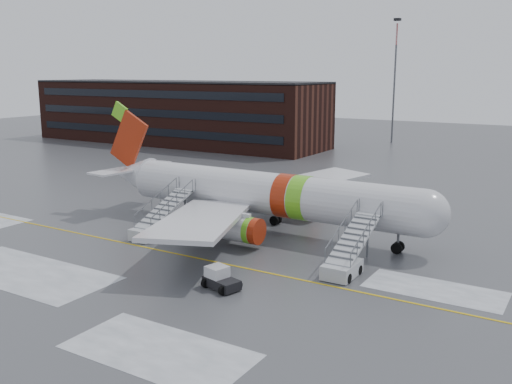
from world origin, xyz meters
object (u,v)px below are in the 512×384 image
Objects in this scene: airstair_fwd at (346,259)px; airstair_aft at (155,225)px; airliner at (259,193)px; pushback_tug at (220,279)px.

airstair_fwd and airstair_aft have the same top height.
airliner is 12.48× the size of pushback_tug.
airstair_aft is 13.74m from pushback_tug.
airliner is 14.77m from pushback_tug.
airstair_aft is 2.74× the size of pushback_tug.
airstair_aft is at bearing -135.37° from airliner.
airstair_fwd is at bearing -30.15° from airliner.
pushback_tug is at bearing -130.88° from airstair_fwd.
airstair_fwd is 2.74× the size of pushback_tug.
pushback_tug is (5.18, -13.55, -2.78)m from airliner.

